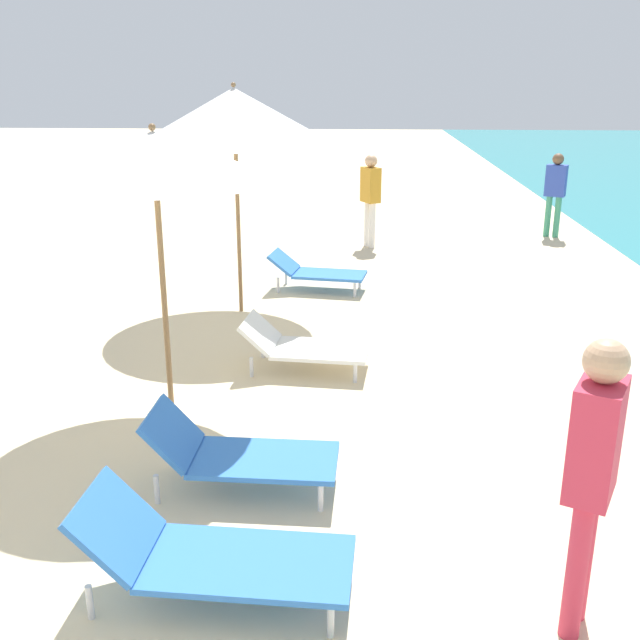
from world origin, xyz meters
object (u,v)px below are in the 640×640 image
person_walking_near (370,192)px  person_walking_mid (555,187)px  lounger_second_inland (237,453)px  person_walking_far (593,461)px  lounger_nearest_shoreside (209,553)px  lounger_farthest_shoreside (316,271)px  umbrella_farthest (234,116)px  umbrella_second (154,157)px  lounger_second_shoreside (303,345)px

person_walking_near → person_walking_mid: person_walking_near is taller
lounger_second_inland → person_walking_far: size_ratio=0.82×
lounger_nearest_shoreside → lounger_second_inland: 1.17m
lounger_farthest_shoreside → umbrella_farthest: bearing=-123.3°
umbrella_second → lounger_second_shoreside: 2.52m
umbrella_second → umbrella_farthest: size_ratio=0.90×
lounger_second_shoreside → lounger_nearest_shoreside: bearing=-89.2°
lounger_second_inland → person_walking_near: person_walking_near is taller
umbrella_second → lounger_farthest_shoreside: size_ratio=1.80×
umbrella_farthest → lounger_nearest_shoreside: bearing=-82.9°
lounger_nearest_shoreside → lounger_second_shoreside: bearing=88.5°
lounger_nearest_shoreside → person_walking_far: person_walking_far is taller
umbrella_second → lounger_second_shoreside: (1.11, 1.05, -2.00)m
umbrella_farthest → lounger_farthest_shoreside: (0.90, 1.02, -2.15)m
umbrella_farthest → person_walking_mid: size_ratio=1.83×
lounger_second_inland → person_walking_mid: (4.45, 9.12, 0.63)m
person_walking_mid → umbrella_second: bearing=-9.0°
umbrella_farthest → umbrella_second: bearing=-93.2°
lounger_second_shoreside → person_walking_far: 4.11m
lounger_nearest_shoreside → person_walking_mid: bearing=69.6°
umbrella_second → person_walking_far: size_ratio=1.50×
lounger_second_shoreside → lounger_second_inland: lounger_second_inland is taller
person_walking_mid → person_walking_far: size_ratio=0.91×
person_walking_near → person_walking_mid: size_ratio=1.04×
umbrella_farthest → lounger_second_shoreside: bearing=-63.9°
lounger_second_inland → lounger_farthest_shoreside: (0.25, 5.27, -0.02)m
umbrella_farthest → person_walking_far: umbrella_farthest is taller
umbrella_second → person_walking_near: bearing=74.8°
lounger_nearest_shoreside → person_walking_mid: person_walking_mid is taller
lounger_nearest_shoreside → person_walking_mid: (4.42, 10.29, 0.63)m
lounger_second_inland → person_walking_mid: 10.17m
lounger_nearest_shoreside → umbrella_second: 3.25m
lounger_farthest_shoreside → person_walking_near: bearing=82.9°
person_walking_mid → person_walking_far: bearing=12.0°
umbrella_second → person_walking_near: umbrella_second is taller
lounger_second_inland → person_walking_mid: size_ratio=0.90×
lounger_nearest_shoreside → person_walking_near: (1.00, 9.24, 0.68)m
lounger_nearest_shoreside → umbrella_second: bearing=111.9°
lounger_second_shoreside → person_walking_far: size_ratio=0.79×
lounger_farthest_shoreside → person_walking_far: bearing=-66.2°
lounger_second_shoreside → umbrella_farthest: umbrella_farthest is taller
person_walking_far → umbrella_farthest: bearing=142.0°
lounger_nearest_shoreside → umbrella_farthest: (-0.68, 5.42, 2.14)m
lounger_second_inland → person_walking_near: 8.16m
lounger_nearest_shoreside → lounger_farthest_shoreside: 6.44m
umbrella_farthest → lounger_farthest_shoreside: umbrella_farthest is taller
person_walking_mid → umbrella_farthest: bearing=-21.5°
lounger_farthest_shoreside → person_walking_near: 2.99m
umbrella_farthest → person_walking_mid: bearing=43.7°
lounger_farthest_shoreside → person_walking_mid: size_ratio=0.91×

